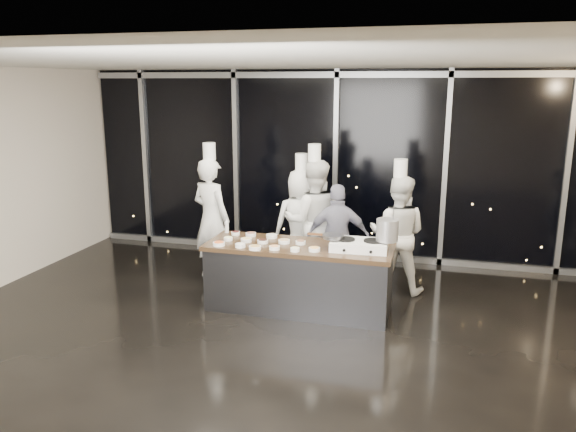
{
  "coord_description": "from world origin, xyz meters",
  "views": [
    {
      "loc": [
        1.74,
        -5.95,
        2.97
      ],
      "look_at": [
        -0.23,
        1.2,
        1.21
      ],
      "focal_mm": 35.0,
      "sensor_mm": 36.0,
      "label": 1
    }
  ],
  "objects_px": {
    "stock_pot": "(387,230)",
    "chef_center": "(314,221)",
    "frying_pan": "(332,236)",
    "guest": "(338,238)",
    "chef_left": "(301,222)",
    "demo_counter": "(299,277)",
    "chef_far_left": "(211,218)",
    "chef_right": "(398,233)",
    "stove": "(359,245)"
  },
  "relations": [
    {
      "from": "frying_pan",
      "to": "stock_pot",
      "type": "distance_m",
      "value": 0.7
    },
    {
      "from": "frying_pan",
      "to": "guest",
      "type": "xyz_separation_m",
      "value": [
        -0.1,
        0.93,
        -0.28
      ]
    },
    {
      "from": "frying_pan",
      "to": "guest",
      "type": "height_order",
      "value": "guest"
    },
    {
      "from": "demo_counter",
      "to": "chef_center",
      "type": "xyz_separation_m",
      "value": [
        -0.07,
        1.17,
        0.49
      ]
    },
    {
      "from": "demo_counter",
      "to": "chef_right",
      "type": "relative_size",
      "value": 1.27
    },
    {
      "from": "frying_pan",
      "to": "stock_pot",
      "type": "bearing_deg",
      "value": 1.49
    },
    {
      "from": "stock_pot",
      "to": "chef_center",
      "type": "xyz_separation_m",
      "value": [
        -1.21,
        1.15,
        -0.23
      ]
    },
    {
      "from": "stove",
      "to": "chef_center",
      "type": "distance_m",
      "value": 1.46
    },
    {
      "from": "frying_pan",
      "to": "chef_right",
      "type": "height_order",
      "value": "chef_right"
    },
    {
      "from": "guest",
      "to": "chef_right",
      "type": "relative_size",
      "value": 0.81
    },
    {
      "from": "stock_pot",
      "to": "chef_left",
      "type": "xyz_separation_m",
      "value": [
        -1.44,
        1.31,
        -0.31
      ]
    },
    {
      "from": "stove",
      "to": "guest",
      "type": "bearing_deg",
      "value": 112.94
    },
    {
      "from": "demo_counter",
      "to": "chef_far_left",
      "type": "bearing_deg",
      "value": 151.22
    },
    {
      "from": "chef_left",
      "to": "stock_pot",
      "type": "bearing_deg",
      "value": 112.93
    },
    {
      "from": "stove",
      "to": "chef_right",
      "type": "distance_m",
      "value": 1.15
    },
    {
      "from": "stove",
      "to": "chef_center",
      "type": "xyz_separation_m",
      "value": [
        -0.86,
        1.18,
        -0.02
      ]
    },
    {
      "from": "chef_left",
      "to": "chef_right",
      "type": "distance_m",
      "value": 1.52
    },
    {
      "from": "stove",
      "to": "chef_far_left",
      "type": "relative_size",
      "value": 0.35
    },
    {
      "from": "chef_far_left",
      "to": "chef_left",
      "type": "distance_m",
      "value": 1.38
    },
    {
      "from": "demo_counter",
      "to": "stove",
      "type": "distance_m",
      "value": 0.94
    },
    {
      "from": "stock_pot",
      "to": "chef_right",
      "type": "relative_size",
      "value": 0.14
    },
    {
      "from": "stock_pot",
      "to": "chef_far_left",
      "type": "relative_size",
      "value": 0.13
    },
    {
      "from": "chef_far_left",
      "to": "chef_right",
      "type": "xyz_separation_m",
      "value": [
        2.8,
        0.18,
        -0.09
      ]
    },
    {
      "from": "demo_counter",
      "to": "chef_right",
      "type": "height_order",
      "value": "chef_right"
    },
    {
      "from": "stove",
      "to": "stock_pot",
      "type": "bearing_deg",
      "value": 1.25
    },
    {
      "from": "chef_center",
      "to": "stock_pot",
      "type": "bearing_deg",
      "value": 121.23
    },
    {
      "from": "stock_pot",
      "to": "guest",
      "type": "distance_m",
      "value": 1.24
    },
    {
      "from": "chef_center",
      "to": "guest",
      "type": "distance_m",
      "value": 0.53
    },
    {
      "from": "frying_pan",
      "to": "stock_pot",
      "type": "height_order",
      "value": "stock_pot"
    },
    {
      "from": "guest",
      "to": "frying_pan",
      "type": "bearing_deg",
      "value": 83.87
    },
    {
      "from": "stove",
      "to": "chef_right",
      "type": "bearing_deg",
      "value": 66.61
    },
    {
      "from": "demo_counter",
      "to": "chef_center",
      "type": "bearing_deg",
      "value": 93.4
    },
    {
      "from": "frying_pan",
      "to": "chef_center",
      "type": "distance_m",
      "value": 1.32
    },
    {
      "from": "chef_left",
      "to": "guest",
      "type": "bearing_deg",
      "value": 121.61
    },
    {
      "from": "demo_counter",
      "to": "guest",
      "type": "bearing_deg",
      "value": 68.37
    },
    {
      "from": "chef_center",
      "to": "guest",
      "type": "relative_size",
      "value": 1.34
    },
    {
      "from": "stove",
      "to": "chef_left",
      "type": "height_order",
      "value": "chef_left"
    },
    {
      "from": "stove",
      "to": "frying_pan",
      "type": "xyz_separation_m",
      "value": [
        -0.34,
        -0.03,
        0.1
      ]
    },
    {
      "from": "stove",
      "to": "guest",
      "type": "height_order",
      "value": "guest"
    },
    {
      "from": "frying_pan",
      "to": "guest",
      "type": "relative_size",
      "value": 0.31
    },
    {
      "from": "chef_left",
      "to": "chef_center",
      "type": "bearing_deg",
      "value": 120.99
    },
    {
      "from": "chef_center",
      "to": "chef_right",
      "type": "distance_m",
      "value": 1.27
    },
    {
      "from": "stove",
      "to": "frying_pan",
      "type": "relative_size",
      "value": 1.53
    },
    {
      "from": "chef_far_left",
      "to": "chef_left",
      "type": "bearing_deg",
      "value": -139.24
    },
    {
      "from": "stove",
      "to": "frying_pan",
      "type": "distance_m",
      "value": 0.36
    },
    {
      "from": "stock_pot",
      "to": "demo_counter",
      "type": "bearing_deg",
      "value": -179.08
    },
    {
      "from": "stove",
      "to": "stock_pot",
      "type": "distance_m",
      "value": 0.41
    },
    {
      "from": "demo_counter",
      "to": "chef_center",
      "type": "relative_size",
      "value": 1.17
    },
    {
      "from": "stove",
      "to": "chef_left",
      "type": "relative_size",
      "value": 0.38
    },
    {
      "from": "frying_pan",
      "to": "guest",
      "type": "distance_m",
      "value": 0.97
    }
  ]
}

